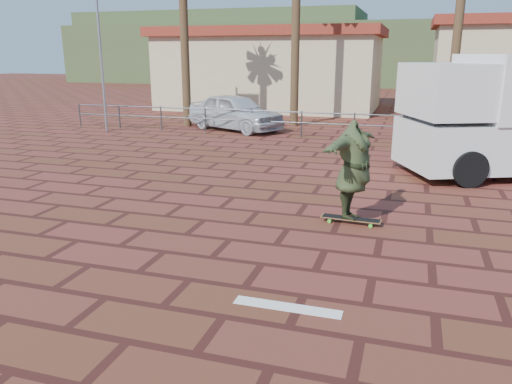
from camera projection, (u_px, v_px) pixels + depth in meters
ground at (262, 264)px, 7.68m from camera, size 120.00×120.00×0.00m
paint_stripe at (287, 307)px, 6.37m from camera, size 1.40×0.22×0.01m
guardrail at (354, 121)px, 18.53m from camera, size 24.06×0.06×1.00m
flagpole at (100, 13)px, 19.37m from camera, size 1.30×0.10×8.00m
building_west at (272, 68)px, 29.01m from camera, size 12.60×7.60×4.50m
hill_front at (397, 54)px, 52.84m from camera, size 70.00×18.00×6.00m
hill_back at (223, 46)px, 64.40m from camera, size 35.00×14.00×8.00m
longboard at (351, 219)px, 9.48m from camera, size 1.14×0.31×0.11m
skateboarder at (353, 170)px, 9.22m from camera, size 1.13×2.38×1.87m
car_silver at (235, 112)px, 20.88m from camera, size 4.77×3.49×1.51m
car_white at (483, 123)px, 18.14m from camera, size 4.32×1.88×1.38m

